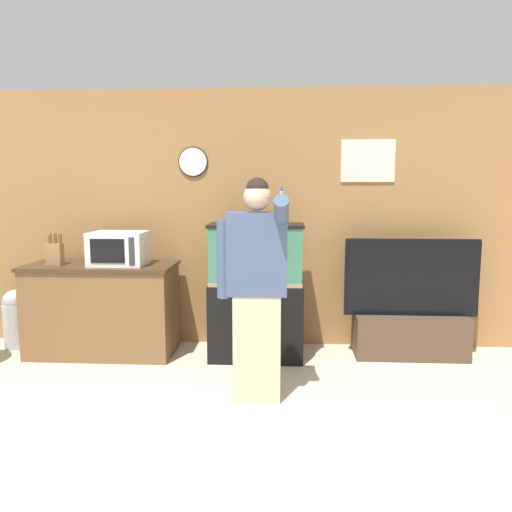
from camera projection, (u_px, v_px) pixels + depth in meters
wall_back_paneled at (256, 219)px, 5.11m from camera, size 10.00×0.08×2.60m
counter_island at (103, 309)px, 4.88m from camera, size 1.42×0.66×0.89m
microwave at (119, 248)px, 4.75m from camera, size 0.51×0.40×0.32m
knife_block at (55, 253)px, 4.77m from camera, size 0.15×0.10×0.30m
aquarium_on_stand at (256, 292)px, 4.72m from camera, size 0.88×0.45×1.29m
tv_on_stand at (410, 322)px, 4.81m from camera, size 1.27×0.40×1.14m
person_standing at (256, 287)px, 3.75m from camera, size 0.54×0.40×1.70m
trash_bin at (16, 318)px, 5.07m from camera, size 0.25×0.25×0.60m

